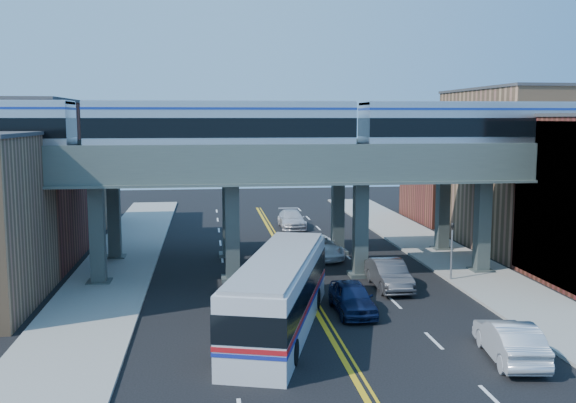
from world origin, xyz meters
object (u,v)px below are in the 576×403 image
traffic_signal (452,245)px  car_lane_c (319,247)px  transit_bus (279,294)px  car_lane_b (389,274)px  stop_sign (315,269)px  car_lane_a (352,297)px  car_parked_curb (510,340)px  car_lane_d (292,219)px  transit_train (222,128)px

traffic_signal → car_lane_c: (-6.83, 7.71, -1.53)m
traffic_signal → car_lane_c: size_ratio=0.74×
transit_bus → car_lane_b: bearing=-31.0°
stop_sign → car_lane_c: bearing=79.0°
car_lane_a → car_parked_curb: (5.00, -7.14, 0.03)m
stop_sign → car_lane_d: bearing=85.6°
transit_bus → car_lane_b: (7.20, 6.60, -0.90)m
stop_sign → car_lane_a: stop_sign is taller
car_lane_a → car_lane_c: (0.57, 13.13, -0.03)m
car_lane_a → car_lane_b: car_lane_b is taller
transit_bus → car_lane_d: size_ratio=2.47×
car_lane_a → transit_bus: bearing=-151.1°
car_lane_b → car_parked_curb: bearing=-80.6°
stop_sign → traffic_signal: traffic_signal is taller
traffic_signal → car_lane_a: traffic_signal is taller
car_lane_a → car_lane_d: car_lane_a is taller
traffic_signal → car_lane_a: (-7.40, -5.41, -1.50)m
car_lane_b → car_lane_d: 21.67m
car_lane_a → car_lane_b: bearing=53.5°
car_lane_b → car_lane_d: size_ratio=0.93×
car_lane_a → car_lane_b: (3.20, 4.37, 0.03)m
car_lane_c → car_lane_d: bearing=83.8°
transit_bus → car_parked_curb: (9.00, -4.90, -0.91)m
transit_train → car_lane_c: bearing=39.5°
stop_sign → car_lane_b: 5.18m
stop_sign → car_lane_b: stop_sign is taller
car_lane_b → car_lane_d: bearing=98.2°
car_lane_b → car_lane_c: car_lane_b is taller
car_lane_c → car_lane_d: (-0.27, 12.72, 0.01)m
transit_train → stop_sign: 10.29m
transit_bus → car_lane_c: bearing=-0.1°
stop_sign → car_lane_c: (2.07, 10.71, -0.99)m
stop_sign → car_lane_b: bearing=22.6°
transit_bus → car_lane_c: (4.58, 15.36, -0.96)m
stop_sign → car_lane_a: 3.00m
transit_train → car_lane_d: size_ratio=9.00×
transit_train → traffic_signal: transit_train is taller
car_lane_d → car_parked_curb: 33.31m
car_lane_a → car_lane_c: 13.14m
car_lane_b → car_parked_curb: (1.80, -11.51, -0.01)m
car_lane_c → car_parked_curb: bearing=-85.1°
transit_train → car_lane_c: transit_train is taller
transit_bus → car_lane_d: transit_bus is taller
stop_sign → car_lane_c: 10.96m
car_lane_b → car_parked_curb: size_ratio=1.01×
stop_sign → traffic_signal: (8.90, 3.00, 0.54)m
transit_bus → car_parked_curb: bearing=-102.0°
transit_train → car_lane_c: (6.93, 5.71, -8.56)m
car_lane_b → car_lane_d: (-2.89, 21.47, -0.05)m
car_lane_a → stop_sign: bearing=121.6°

